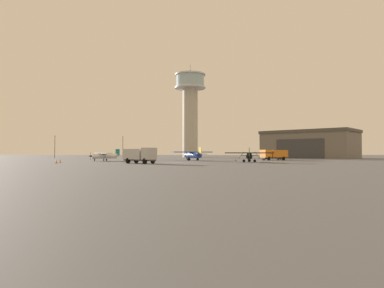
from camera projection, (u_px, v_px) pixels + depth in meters
The scene contains 14 objects.
ground_plane at pixel (178, 163), 65.07m from camera, with size 400.00×400.00×0.00m, color #545456.
control_tower at pixel (190, 105), 135.62m from camera, with size 12.58×12.58×38.20m.
hangar at pixel (309, 144), 116.71m from camera, with size 34.80×33.60×9.70m.
airplane_white at pixel (105, 155), 76.58m from camera, with size 7.09×8.76×2.79m.
airplane_black at pixel (249, 156), 66.50m from camera, with size 9.91×7.75×2.91m.
airplane_blue at pixel (193, 154), 81.38m from camera, with size 10.32×8.26×3.21m.
truck_box_silver at pixel (140, 155), 59.32m from camera, with size 6.38×5.30×2.83m.
truck_flatbed_red at pixel (276, 155), 94.82m from camera, with size 6.88×4.51×2.42m.
truck_box_orange at pixel (274, 154), 83.97m from camera, with size 7.36×4.99×2.67m.
light_post_west at pixel (123, 145), 114.53m from camera, with size 0.44×0.44×7.80m.
light_post_east at pixel (55, 144), 115.50m from camera, with size 0.44×0.44×8.05m.
traffic_cone_near_left at pixel (56, 161), 61.25m from camera, with size 0.36×0.36×0.67m.
traffic_cone_near_right at pixel (236, 159), 78.20m from camera, with size 0.36×0.36×0.73m.
traffic_cone_mid_apron at pixel (60, 161), 64.50m from camera, with size 0.36×0.36×0.72m.
Camera 1 is at (2.27, -65.16, 1.98)m, focal length 30.92 mm.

